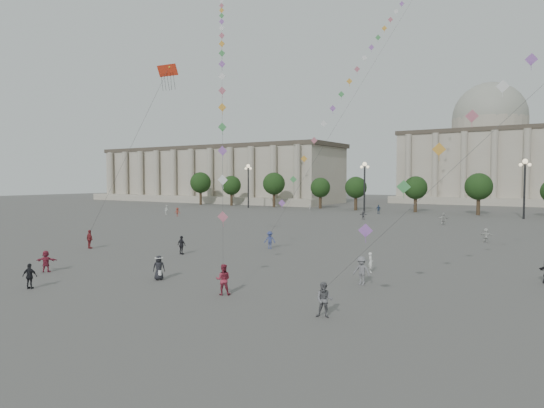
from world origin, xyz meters
The scene contains 27 objects.
ground centered at (0.00, 0.00, 0.00)m, with size 360.00×360.00×0.00m, color #514F4C.
hall_west centered at (-75.00, 93.89, 8.43)m, with size 84.00×26.22×17.20m.
hall_central centered at (0.00, 129.22, 14.23)m, with size 48.30×34.30×35.50m.
tree_row centered at (0.00, 78.00, 5.39)m, with size 137.12×5.12×8.00m.
lamp_post_far_west centered at (-45.00, 70.00, 7.35)m, with size 2.00×0.90×10.65m.
lamp_post_mid_west centered at (-15.00, 70.00, 7.35)m, with size 2.00×0.90×10.65m.
lamp_post_mid_east centered at (15.00, 70.00, 7.35)m, with size 2.00×0.90×10.65m.
person_crowd_0 centered at (-11.15, 68.00, 0.92)m, with size 1.08×0.45×1.84m, color navy.
person_crowd_1 centered at (-45.36, 42.75, 0.96)m, with size 0.94×0.73×1.93m, color white.
person_crowd_2 centered at (-40.71, 40.83, 0.84)m, with size 1.09×0.63×1.69m, color maroon.
person_crowd_4 centered at (5.54, 51.09, 0.94)m, with size 1.74×0.55×1.88m, color beige.
person_crowd_6 centered at (11.17, 4.11, 0.96)m, with size 1.24×0.71×1.92m, color slate.
person_crowd_7 centered at (14.61, 32.10, 0.80)m, with size 1.48×0.47×1.59m, color silver.
person_crowd_10 centered at (-26.88, 68.00, 0.74)m, with size 0.54×0.36×1.49m, color #B4B4B0.
person_crowd_12 centered at (-8.61, 53.61, 0.76)m, with size 1.41×0.45×1.52m, color #59595D.
person_crowd_13 centered at (10.11, 8.55, 0.76)m, with size 0.56×0.37×1.53m, color white.
tourist_0 centered at (-18.76, 5.07, 0.96)m, with size 1.12×0.47×1.92m, color maroon.
tourist_1 centered at (-8.15, 7.28, 0.88)m, with size 1.03×0.43×1.76m, color black.
tourist_2 centered at (-10.87, -4.74, 0.83)m, with size 1.55×0.49×1.67m, color maroon.
tourist_4 centered at (-6.50, -8.64, 0.83)m, with size 0.97×0.40×1.66m, color black.
kite_flyer_0 centered at (5.07, -3.14, 0.95)m, with size 0.92×0.72×1.90m, color #96293D.
kite_flyer_1 centered at (-3.14, 14.87, 0.89)m, with size 1.15×0.66×1.79m, color #36417B.
kite_flyer_2 centered at (12.50, -4.18, 0.91)m, with size 0.89×0.69×1.83m, color slate.
hat_person centered at (-1.50, -2.13, 0.90)m, with size 1.00×0.96×1.73m.
dragon_kite centered at (-10.64, 8.10, 16.77)m, with size 5.24×1.91×18.25m.
kite_train_west centered at (-16.05, 23.47, 25.23)m, with size 39.50×49.06×77.98m.
kite_train_mid centered at (-1.14, 42.19, 27.97)m, with size 4.47×50.86×71.19m.
Camera 1 is at (23.48, -26.36, 7.15)m, focal length 32.00 mm.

